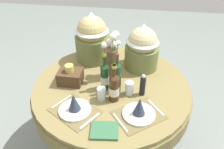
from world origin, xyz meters
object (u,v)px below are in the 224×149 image
Objects in this scene: wine_bottle_rear at (114,87)px; book_on_table at (104,130)px; tumbler_near_left at (129,88)px; pepper_mill at (143,85)px; place_setting_right at (139,110)px; woven_basket_side_left at (70,76)px; gift_tub_back_right at (142,45)px; flower_vase at (112,58)px; wine_bottle_left at (105,76)px; wine_bottle_right at (117,77)px; dining_table at (111,96)px; place_setting_left at (75,106)px; gift_tub_back_left at (92,35)px; tumbler_mid at (102,94)px.

wine_bottle_rear is 1.73× the size of book_on_table.
tumbler_near_left is 0.60× the size of pepper_mill.
place_setting_right is 2.14× the size of woven_basket_side_left.
wine_bottle_rear is at bearing 144.09° from place_setting_right.
flower_vase is at bearing -142.79° from gift_tub_back_right.
place_setting_right is at bearing -27.68° from woven_basket_side_left.
wine_bottle_right is at bearing -13.62° from wine_bottle_left.
dining_table is 6.81× the size of woven_basket_side_left.
pepper_mill reaches higher than book_on_table.
gift_tub_back_right is at bearing 69.99° from book_on_table.
flower_vase reaches higher than wine_bottle_right.
place_setting_left is 0.30m from book_on_table.
pepper_mill is at bearing -19.64° from dining_table.
gift_tub_back_right reaches higher than wine_bottle_rear.
wine_bottle_left is at bearing 173.00° from pepper_mill.
gift_tub_back_left is at bearing 113.15° from wine_bottle_left.
gift_tub_back_right is (0.25, 0.19, 0.04)m from flower_vase.
dining_table is 13.07× the size of tumbler_mid.
wine_bottle_rear is (-0.01, -0.10, -0.01)m from wine_bottle_right.
wine_bottle_right is 1.89× the size of book_on_table.
wine_bottle_left reaches higher than pepper_mill.
gift_tub_back_right is (0.21, 0.82, 0.22)m from book_on_table.
gift_tub_back_left is at bearing 107.77° from tumbler_mid.
tumbler_near_left is 0.11m from pepper_mill.
tumbler_near_left is at bearing -33.14° from dining_table.
tumbler_near_left is 0.52m from woven_basket_side_left.
flower_vase is 2.18× the size of woven_basket_side_left.
gift_tub_back_left is (-0.01, 0.74, 0.21)m from place_setting_left.
wine_bottle_right is at bearing 127.35° from place_setting_right.
wine_bottle_right is 0.11m from wine_bottle_rear.
dining_table is 0.53m from book_on_table.
wine_bottle_rear is at bearing -110.97° from gift_tub_back_right.
tumbler_near_left is 1.12× the size of tumbler_mid.
gift_tub_back_left is (-0.40, 0.50, 0.20)m from tumbler_near_left.
book_on_table is 0.62m from woven_basket_side_left.
tumbler_mid is at bearing -91.84° from wine_bottle_left.
flower_vase is at bearing 66.38° from place_setting_left.
gift_tub_back_left is at bearing 135.81° from pepper_mill.
woven_basket_side_left is at bearing 171.16° from wine_bottle_right.
flower_vase is 0.34m from tumbler_mid.
woven_basket_side_left is (-0.60, 0.31, 0.02)m from place_setting_right.
book_on_table is at bearing -76.85° from tumbler_mid.
woven_basket_side_left is at bearing 121.61° from book_on_table.
flower_vase is 3.74× the size of tumbler_near_left.
wine_bottle_rear reaches higher than pepper_mill.
place_setting_right is at bearing -35.91° from wine_bottle_rear.
dining_table is at bearing -82.38° from flower_vase.
place_setting_right is 0.29m from book_on_table.
place_setting_left is 0.54m from flower_vase.
tumbler_near_left is 0.66m from gift_tub_back_left.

